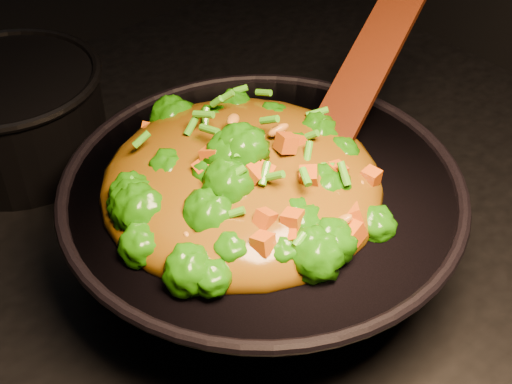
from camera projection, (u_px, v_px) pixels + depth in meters
wok at (262, 226)px, 0.75m from camera, size 0.51×0.51×0.11m
stir_fry at (241, 150)px, 0.68m from camera, size 0.33×0.33×0.10m
spatula at (354, 90)px, 0.75m from camera, size 0.30×0.15×0.13m
back_pot at (15, 116)px, 0.89m from camera, size 0.26×0.26×0.13m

